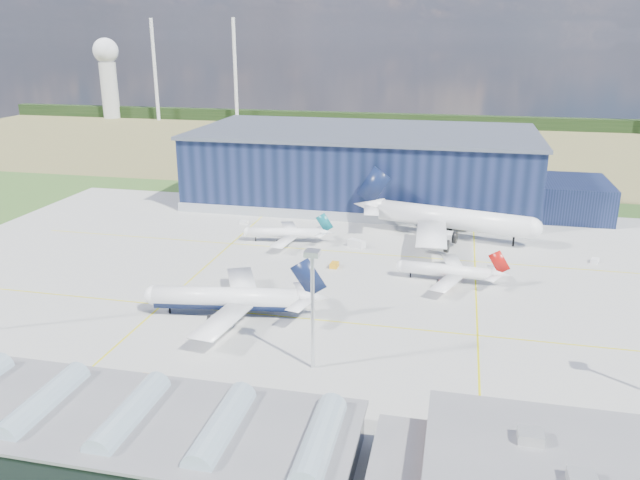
{
  "coord_description": "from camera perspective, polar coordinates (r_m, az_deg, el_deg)",
  "views": [
    {
      "loc": [
        33.61,
        -129.39,
        58.52
      ],
      "look_at": [
        0.77,
        17.35,
        9.06
      ],
      "focal_mm": 35.0,
      "sensor_mm": 36.0,
      "label": 1
    }
  ],
  "objects": [
    {
      "name": "glass_concourse",
      "position": [
        97.08,
        -14.93,
        -16.88
      ],
      "size": [
        78.0,
        23.0,
        8.6
      ],
      "color": "black",
      "rests_on": "ground"
    },
    {
      "name": "gse_van_b",
      "position": [
        180.69,
        3.37,
        -0.34
      ],
      "size": [
        5.44,
        4.24,
        2.27
      ],
      "primitive_type": "cube",
      "rotation": [
        0.0,
        0.0,
        1.11
      ],
      "color": "silver",
      "rests_on": "ground"
    },
    {
      "name": "gse_cart_a",
      "position": [
        184.15,
        23.83,
        -1.74
      ],
      "size": [
        2.67,
        3.22,
        1.19
      ],
      "primitive_type": "cube",
      "rotation": [
        0.0,
        0.0,
        -0.35
      ],
      "color": "silver",
      "rests_on": "ground"
    },
    {
      "name": "gse_tug_b",
      "position": [
        116.34,
        -15.77,
        -12.34
      ],
      "size": [
        2.25,
        3.34,
        1.44
      ],
      "primitive_type": "cube",
      "rotation": [
        0.0,
        0.0,
        -0.01
      ],
      "color": "orange",
      "rests_on": "ground"
    },
    {
      "name": "gse_tug_c",
      "position": [
        165.05,
        1.32,
        -2.31
      ],
      "size": [
        2.09,
        3.19,
        1.36
      ],
      "primitive_type": "cube",
      "rotation": [
        0.0,
        0.0,
        -0.05
      ],
      "color": "orange",
      "rests_on": "ground"
    },
    {
      "name": "hangar",
      "position": [
        231.11,
        4.72,
        6.44
      ],
      "size": [
        145.0,
        62.0,
        26.1
      ],
      "color": "#0F1833",
      "rests_on": "ground"
    },
    {
      "name": "apron",
      "position": [
        154.85,
        -0.87,
        -3.99
      ],
      "size": [
        220.0,
        160.0,
        0.08
      ],
      "color": "#ABACA6",
      "rests_on": "ground"
    },
    {
      "name": "airliner_navy",
      "position": [
        136.71,
        -8.6,
        -4.29
      ],
      "size": [
        46.47,
        45.71,
        13.38
      ],
      "primitive_type": null,
      "rotation": [
        0.0,
        0.0,
        3.29
      ],
      "color": "white",
      "rests_on": "ground"
    },
    {
      "name": "car_a",
      "position": [
        104.56,
        18.84,
        -16.53
      ],
      "size": [
        3.88,
        2.68,
        1.23
      ],
      "primitive_type": "imported",
      "rotation": [
        0.0,
        0.0,
        1.95
      ],
      "color": "#99999E",
      "rests_on": "ground"
    },
    {
      "name": "gse_van_a",
      "position": [
        141.08,
        -5.11,
        -5.79
      ],
      "size": [
        6.08,
        2.85,
        2.61
      ],
      "primitive_type": "cube",
      "rotation": [
        0.0,
        0.0,
        1.53
      ],
      "color": "silver",
      "rests_on": "ground"
    },
    {
      "name": "gse_cart_b",
      "position": [
        204.51,
        -6.96,
        1.61
      ],
      "size": [
        2.85,
        2.05,
        1.16
      ],
      "primitive_type": "cube",
      "rotation": [
        0.0,
        0.0,
        1.47
      ],
      "color": "silver",
      "rests_on": "ground"
    },
    {
      "name": "ground",
      "position": [
        145.93,
        -1.79,
        -5.44
      ],
      "size": [
        600.0,
        600.0,
        0.0
      ],
      "primitive_type": "plane",
      "color": "#2E5620",
      "rests_on": "ground"
    },
    {
      "name": "airliner_regional",
      "position": [
        184.38,
        -3.31,
        1.13
      ],
      "size": [
        31.07,
        30.57,
        8.94
      ],
      "primitive_type": null,
      "rotation": [
        0.0,
        0.0,
        3.29
      ],
      "color": "white",
      "rests_on": "ground"
    },
    {
      "name": "light_mast_center",
      "position": [
        110.87,
        -0.69,
        -4.66
      ],
      "size": [
        2.6,
        2.6,
        23.0
      ],
      "color": "silver",
      "rests_on": "ground"
    },
    {
      "name": "car_b",
      "position": [
        103.49,
        -4.97,
        -15.9
      ],
      "size": [
        3.83,
        2.17,
        1.19
      ],
      "primitive_type": "imported",
      "rotation": [
        0.0,
        0.0,
        1.31
      ],
      "color": "#99999E",
      "rests_on": "ground"
    },
    {
      "name": "farmland",
      "position": [
        355.84,
        7.1,
        8.6
      ],
      "size": [
        600.0,
        220.0,
        0.01
      ],
      "primitive_type": "cube",
      "color": "olive",
      "rests_on": "ground"
    },
    {
      "name": "gse_tug_a",
      "position": [
        104.5,
        -3.19,
        -15.42
      ],
      "size": [
        2.43,
        3.56,
        1.39
      ],
      "primitive_type": "cube",
      "rotation": [
        0.0,
        0.0,
        0.12
      ],
      "color": "orange",
      "rests_on": "ground"
    },
    {
      "name": "airliner_widebody",
      "position": [
        190.78,
        12.08,
        2.92
      ],
      "size": [
        70.21,
        69.27,
        19.06
      ],
      "primitive_type": null,
      "rotation": [
        0.0,
        0.0,
        -0.24
      ],
      "color": "white",
      "rests_on": "ground"
    },
    {
      "name": "airliner_red",
      "position": [
        157.47,
        11.51,
        -2.2
      ],
      "size": [
        30.33,
        29.77,
        9.21
      ],
      "primitive_type": null,
      "rotation": [
        0.0,
        0.0,
        3.06
      ],
      "color": "white",
      "rests_on": "ground"
    },
    {
      "name": "horizon_dressing",
      "position": [
        480.38,
        -15.85,
        14.65
      ],
      "size": [
        440.2,
        18.0,
        70.0
      ],
      "color": "silver",
      "rests_on": "ground"
    },
    {
      "name": "treeline",
      "position": [
        434.14,
        8.22,
        10.81
      ],
      "size": [
        600.0,
        8.0,
        8.0
      ],
      "primitive_type": "cube",
      "color": "black",
      "rests_on": "ground"
    }
  ]
}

